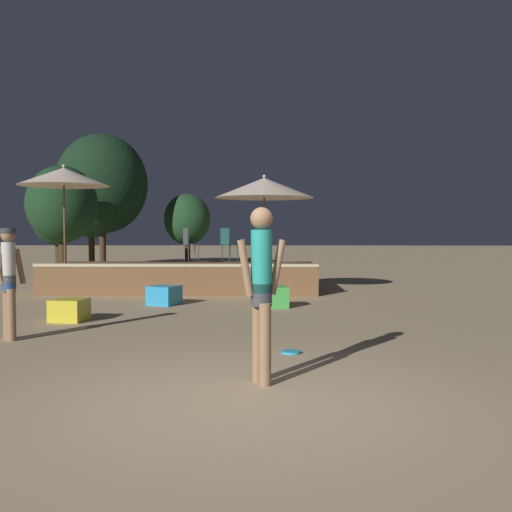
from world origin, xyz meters
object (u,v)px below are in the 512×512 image
Objects in this scene: cube_seat_2 at (164,295)px; background_tree_1 at (91,199)px; cube_seat_0 at (69,310)px; frisbee_disc at (291,352)px; person_1 at (261,285)px; background_tree_0 at (102,184)px; patio_umbrella_1 at (64,177)px; cube_seat_1 at (275,297)px; background_tree_2 at (187,219)px; patio_umbrella_0 at (264,188)px; background_tree_4 at (58,218)px; bistro_chair_0 at (227,241)px; background_tree_3 at (62,204)px; person_0 at (9,278)px; bistro_chair_1 at (189,241)px.

cube_seat_2 is 0.16× the size of background_tree_1.
frisbee_disc is (3.92, -2.67, -0.18)m from cube_seat_0.
background_tree_0 is at bearing 176.43° from person_1.
cube_seat_1 is at bearing -21.49° from patio_umbrella_1.
cube_seat_2 is 14.20m from background_tree_2.
cube_seat_2 is at bearing -137.40° from patio_umbrella_0.
background_tree_4 is (-8.97, 9.84, -0.52)m from patio_umbrella_0.
patio_umbrella_0 is at bearing 95.87° from cube_seat_1.
bistro_chair_0 is 0.18× the size of background_tree_1.
background_tree_1 is at bearing 104.39° from patio_umbrella_1.
background_tree_3 is (-7.73, 8.65, 2.39)m from cube_seat_1.
frisbee_disc is (4.18, -0.84, -0.92)m from person_0.
bistro_chair_1 is 12.35m from background_tree_1.
background_tree_0 is 4.13m from background_tree_3.
bistro_chair_0 is (1.18, 3.17, 1.15)m from cube_seat_2.
cube_seat_2 is at bearing 170.74° from cube_seat_1.
person_0 is at bearing 113.19° from bistro_chair_0.
background_tree_3 is (-5.27, 8.25, 2.40)m from cube_seat_2.
patio_umbrella_0 is at bearing 93.34° from frisbee_disc.
patio_umbrella_1 is 1.75× the size of person_1.
background_tree_3 is (-7.89, 13.24, 2.60)m from frisbee_disc.
person_1 is at bearing 163.98° from bistro_chair_1.
frisbee_disc is (1.44, -8.16, -1.34)m from bistro_chair_0.
cube_seat_2 is at bearing -57.43° from background_tree_3.
cube_seat_0 is 0.13× the size of background_tree_1.
bistro_chair_1 is (2.91, 1.53, -1.63)m from patio_umbrella_1.
patio_umbrella_0 is 2.06m from bistro_chair_0.
cube_seat_2 is 0.86× the size of bistro_chair_0.
cube_seat_2 is 13.64m from background_tree_0.
frisbee_disc is at bearing -59.22° from background_tree_3.
patio_umbrella_1 is 3.67m from bistro_chair_1.
cube_seat_2 is (2.82, -1.68, -2.78)m from patio_umbrella_1.
person_1 is 0.32× the size of background_tree_0.
background_tree_2 reaches higher than patio_umbrella_1.
background_tree_4 is at bearing -168.92° from background_tree_0.
cube_seat_1 is (3.77, 1.92, 0.02)m from cube_seat_0.
background_tree_1 is at bearing -178.01° from background_tree_2.
frisbee_disc is (2.52, -8.19, -1.34)m from bistro_chair_1.
cube_seat_1 is 3.96m from bistro_chair_0.
background_tree_0 reaches higher than bistro_chair_1.
background_tree_0 reaches higher than background_tree_3.
background_tree_3 is at bearing -25.88° from person_0.
cube_seat_0 is at bearing -89.41° from background_tree_2.
bistro_chair_1 is 3.51× the size of frisbee_disc.
bistro_chair_0 is at bearing 109.71° from cube_seat_1.
background_tree_4 is at bearing -112.85° from background_tree_1.
background_tree_0 is 4.17m from background_tree_2.
patio_umbrella_0 is 12.00× the size of frisbee_disc.
patio_umbrella_0 is at bearing 42.60° from cube_seat_2.
background_tree_2 is (-1.48, 13.99, 1.97)m from cube_seat_2.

